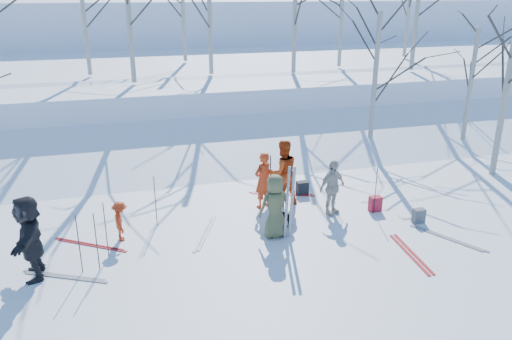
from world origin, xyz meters
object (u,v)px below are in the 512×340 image
object	(u,v)px
skier_olive_center	(275,206)
backpack_grey	(419,216)
skier_redor_behind	(283,172)
skier_cream_east	(332,187)
backpack_dark	(302,188)
skier_red_north	(263,180)
skier_red_seated	(121,221)
dog	(284,216)
backpack_red	(375,204)
skier_grey_west	(30,237)

from	to	relation	value
skier_olive_center	backpack_grey	bearing A→B (deg)	170.57
skier_redor_behind	skier_cream_east	bearing A→B (deg)	131.46
skier_redor_behind	backpack_dark	size ratio (longest dim) A/B	4.67
skier_red_north	skier_red_seated	size ratio (longest dim) A/B	1.60
skier_red_north	skier_redor_behind	xyz separation A→B (m)	(0.59, 0.08, 0.14)
skier_red_seated	dog	bearing A→B (deg)	-96.42
backpack_dark	skier_cream_east	bearing A→B (deg)	-79.78
dog	backpack_red	size ratio (longest dim) A/B	1.49
skier_grey_west	backpack_dark	size ratio (longest dim) A/B	4.60
skier_red_seated	backpack_grey	world-z (taller)	skier_red_seated
dog	backpack_red	world-z (taller)	dog
skier_olive_center	skier_red_seated	xyz separation A→B (m)	(-3.63, 0.84, -0.30)
skier_red_seated	backpack_red	world-z (taller)	skier_red_seated
skier_redor_behind	skier_grey_west	xyz separation A→B (m)	(-6.26, -2.22, -0.02)
skier_olive_center	backpack_red	bearing A→B (deg)	-172.88
skier_red_north	backpack_red	xyz separation A→B (m)	(2.89, -1.10, -0.59)
dog	backpack_dark	size ratio (longest dim) A/B	1.57
skier_redor_behind	backpack_dark	distance (m)	1.18
skier_cream_east	backpack_dark	xyz separation A→B (m)	(-0.27, 1.49, -0.56)
skier_cream_east	backpack_red	distance (m)	1.37
skier_redor_behind	skier_grey_west	bearing A→B (deg)	14.77
skier_redor_behind	skier_red_seated	world-z (taller)	skier_redor_behind
dog	skier_cream_east	bearing A→B (deg)	164.50
skier_red_north	backpack_red	world-z (taller)	skier_red_north
skier_red_north	backpack_grey	bearing A→B (deg)	123.62
skier_redor_behind	dog	xyz separation A→B (m)	(-0.40, -1.33, -0.67)
skier_red_seated	backpack_grey	size ratio (longest dim) A/B	2.62
skier_red_seated	skier_cream_east	size ratio (longest dim) A/B	0.65
backpack_grey	backpack_red	bearing A→B (deg)	127.33
skier_grey_west	backpack_dark	distance (m)	7.58
dog	skier_grey_west	bearing A→B (deg)	-19.17
skier_olive_center	dog	bearing A→B (deg)	-133.28
skier_olive_center	backpack_red	distance (m)	3.24
skier_olive_center	skier_red_seated	world-z (taller)	skier_olive_center
skier_grey_west	dog	world-z (taller)	skier_grey_west
skier_red_north	skier_grey_west	bearing A→B (deg)	-5.98
skier_red_seated	dog	size ratio (longest dim) A/B	1.59
skier_cream_east	backpack_dark	distance (m)	1.61
dog	backpack_red	bearing A→B (deg)	155.27
skier_olive_center	backpack_dark	bearing A→B (deg)	-129.71
skier_red_north	skier_grey_west	world-z (taller)	skier_grey_west
skier_redor_behind	skier_red_north	bearing A→B (deg)	3.27
skier_red_north	skier_redor_behind	bearing A→B (deg)	161.38
backpack_red	skier_olive_center	bearing A→B (deg)	-167.79
skier_grey_west	dog	size ratio (longest dim) A/B	2.93
skier_red_seated	backpack_grey	bearing A→B (deg)	-100.65
backpack_red	backpack_dark	distance (m)	2.24
skier_olive_center	backpack_dark	distance (m)	2.90
skier_red_north	skier_grey_west	distance (m)	6.06
skier_grey_west	backpack_grey	size ratio (longest dim) A/B	4.84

